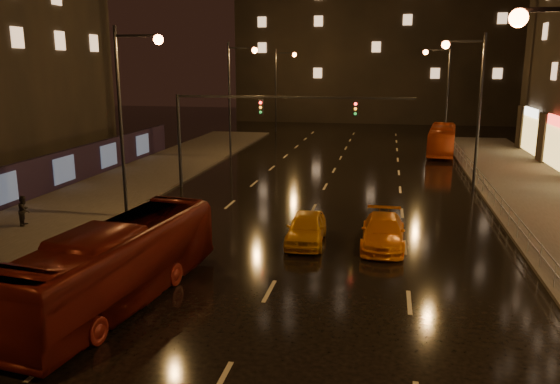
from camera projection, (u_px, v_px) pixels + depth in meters
name	position (u px, v px, depth m)	size (l,w,h in m)	color
ground	(322.00, 193.00, 35.25)	(140.00, 140.00, 0.00)	black
sidewalk_left	(90.00, 201.00, 33.00)	(7.00, 70.00, 0.15)	#38332D
hoarding_left	(0.00, 190.00, 30.57)	(0.30, 46.00, 2.50)	black
traffic_signal	(245.00, 118.00, 35.13)	(15.31, 0.32, 6.20)	black
railing_right	(495.00, 194.00, 31.22)	(0.05, 56.00, 1.00)	#99999E
bus_red	(117.00, 264.00, 18.65)	(2.40, 10.24, 2.85)	#5D130D
bus_curb	(442.00, 140.00, 50.58)	(2.22, 9.48, 2.64)	#AD3711
taxi_near	(306.00, 228.00, 25.22)	(1.70, 4.22, 1.44)	orange
taxi_far	(383.00, 232.00, 24.79)	(1.91, 4.70, 1.37)	orange
pedestrian_b	(24.00, 210.00, 27.53)	(0.74, 0.58, 1.53)	black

